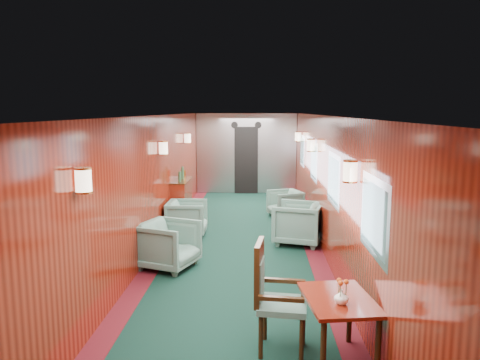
# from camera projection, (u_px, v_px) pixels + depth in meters

# --- Properties ---
(room) EXTENTS (12.00, 12.10, 2.40)m
(room) POSITION_uv_depth(u_px,v_px,m) (238.00, 160.00, 8.09)
(room) COLOR black
(room) RESTS_ON ground
(bulkhead) EXTENTS (2.98, 0.17, 2.39)m
(bulkhead) POSITION_uv_depth(u_px,v_px,m) (246.00, 154.00, 14.00)
(bulkhead) COLOR #A8ABAF
(bulkhead) RESTS_ON ground
(windows_right) EXTENTS (0.02, 8.60, 0.80)m
(windows_right) POSITION_uv_depth(u_px,v_px,m) (322.00, 169.00, 8.31)
(windows_right) COLOR silver
(windows_right) RESTS_ON ground
(wall_sconces) EXTENTS (2.97, 7.97, 0.25)m
(wall_sconces) POSITION_uv_depth(u_px,v_px,m) (239.00, 148.00, 8.63)
(wall_sconces) COLOR #FFE8C6
(wall_sconces) RESTS_ON ground
(dining_table) EXTENTS (0.75, 0.99, 0.68)m
(dining_table) POSITION_uv_depth(u_px,v_px,m) (338.00, 308.00, 4.58)
(dining_table) COLOR maroon
(dining_table) RESTS_ON ground
(side_chair) EXTENTS (0.57, 0.60, 1.16)m
(side_chair) POSITION_uv_depth(u_px,v_px,m) (272.00, 292.00, 4.83)
(side_chair) COLOR #224F4A
(side_chair) RESTS_ON ground
(credenza) EXTENTS (0.34, 1.09, 1.26)m
(credenza) POSITION_uv_depth(u_px,v_px,m) (181.00, 201.00, 10.31)
(credenza) COLOR maroon
(credenza) RESTS_ON ground
(flower_vase) EXTENTS (0.16, 0.16, 0.14)m
(flower_vase) POSITION_uv_depth(u_px,v_px,m) (342.00, 297.00, 4.40)
(flower_vase) COLOR white
(flower_vase) RESTS_ON dining_table
(armchair_left_near) EXTENTS (1.06, 1.05, 0.75)m
(armchair_left_near) POSITION_uv_depth(u_px,v_px,m) (168.00, 245.00, 7.40)
(armchair_left_near) COLOR #224F4A
(armchair_left_near) RESTS_ON ground
(armchair_left_far) EXTENTS (0.78, 0.76, 0.71)m
(armchair_left_far) POSITION_uv_depth(u_px,v_px,m) (187.00, 218.00, 9.33)
(armchair_left_far) COLOR #224F4A
(armchair_left_far) RESTS_ON ground
(armchair_right_near) EXTENTS (1.06, 1.05, 0.79)m
(armchair_right_near) POSITION_uv_depth(u_px,v_px,m) (298.00, 223.00, 8.75)
(armchair_right_near) COLOR #224F4A
(armchair_right_near) RESTS_ON ground
(armchair_right_far) EXTENTS (0.90, 0.89, 0.64)m
(armchair_right_far) POSITION_uv_depth(u_px,v_px,m) (285.00, 204.00, 10.91)
(armchair_right_far) COLOR #224F4A
(armchair_right_far) RESTS_ON ground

